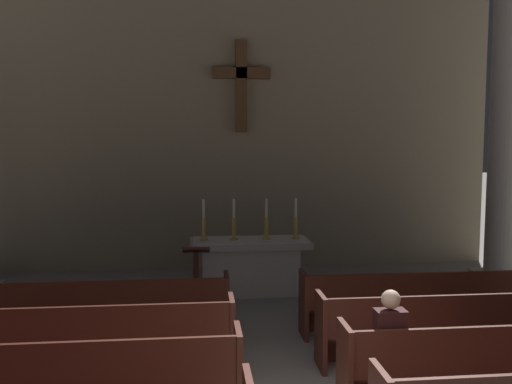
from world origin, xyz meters
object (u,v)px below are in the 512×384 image
pew_left_row_3 (83,341)px  altar (250,265)px  pew_right_row_2 (506,362)px  lectern (196,282)px  pew_right_row_3 (457,327)px  pew_right_row_4 (422,301)px  candlestick_inner_right (266,226)px  candlestick_outer_right (296,226)px  lone_worshipper (387,346)px  column_right_second (507,127)px  candlestick_outer_left (204,227)px  pew_left_row_2 (60,382)px  pew_left_row_4 (100,311)px  candlestick_inner_left (234,227)px

pew_left_row_3 → altar: (2.32, 3.50, 0.06)m
pew_right_row_2 → altar: altar is taller
pew_right_row_2 → lectern: (-3.31, 3.44, 0.07)m
pew_right_row_3 → pew_right_row_4: same height
pew_right_row_2 → candlestick_inner_right: (-2.02, 4.64, 0.78)m
pew_right_row_3 → candlestick_inner_right: 4.12m
pew_right_row_3 → candlestick_inner_right: size_ratio=4.77×
altar → candlestick_outer_right: bearing=-0.0°
pew_left_row_3 → candlestick_inner_right: (2.62, 3.50, 0.78)m
candlestick_outer_right → lone_worshipper: 4.64m
candlestick_outer_right → lone_worshipper: candlestick_outer_right is taller
column_right_second → lectern: column_right_second is taller
candlestick_outer_right → candlestick_outer_left: bearing=180.0°
altar → pew_left_row_3: bearing=-123.5°
pew_right_row_2 → candlestick_outer_right: 4.93m
pew_left_row_2 → lectern: size_ratio=3.12×
candlestick_outer_left → lectern: (-0.14, -1.20, -0.71)m
candlestick_outer_right → candlestick_inner_right: bearing=180.0°
pew_left_row_4 → lone_worshipper: (3.34, -2.23, 0.22)m
candlestick_outer_right → altar: bearing=180.0°
candlestick_inner_left → lone_worshipper: 4.82m
lone_worshipper → pew_left_row_4: bearing=146.3°
pew_right_row_3 → candlestick_outer_left: size_ratio=4.77×
pew_left_row_3 → lone_worshipper: lone_worshipper is taller
pew_left_row_4 → pew_right_row_2: 5.17m
candlestick_outer_left → lone_worshipper: size_ratio=0.57×
pew_right_row_4 → candlestick_outer_right: size_ratio=4.77×
pew_right_row_4 → lone_worshipper: lone_worshipper is taller
candlestick_inner_left → lectern: (-0.69, -1.20, -0.71)m
pew_right_row_2 → candlestick_outer_right: (-1.47, 4.64, 0.78)m
column_right_second → candlestick_outer_left: 6.19m
column_right_second → candlestick_inner_left: size_ratio=8.44×
pew_left_row_2 → candlestick_inner_left: 5.12m
candlestick_inner_left → pew_left_row_4: bearing=-130.5°
candlestick_outer_left → lectern: bearing=-96.5°
pew_left_row_3 → pew_right_row_3: size_ratio=1.00×
pew_right_row_2 → pew_right_row_3: same height
lone_worshipper → candlestick_outer_right: bearing=92.1°
pew_right_row_4 → candlestick_outer_right: candlestick_outer_right is taller
pew_left_row_4 → altar: bearing=45.6°
altar → candlestick_inner_right: (0.30, -0.00, 0.72)m
pew_right_row_2 → lone_worshipper: (-1.31, 0.04, 0.22)m
pew_right_row_2 → pew_right_row_4: 2.27m
altar → lectern: bearing=-129.4°
candlestick_inner_left → lone_worshipper: (1.31, -4.60, -0.56)m
pew_right_row_3 → candlestick_inner_left: candlestick_inner_left is taller
pew_right_row_4 → lectern: size_ratio=3.12×
column_right_second → altar: bearing=-177.3°
pew_right_row_3 → candlestick_inner_left: size_ratio=4.77×
pew_left_row_2 → candlestick_outer_left: size_ratio=4.77×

